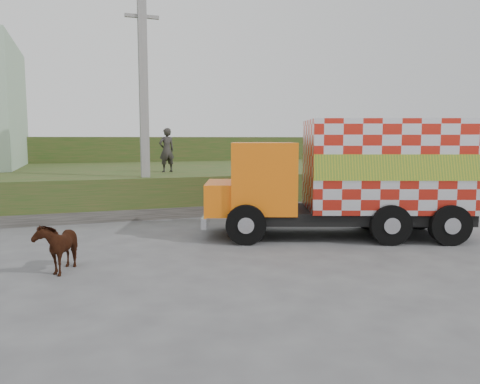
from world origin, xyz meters
name	(u,v)px	position (x,y,z in m)	size (l,w,h in m)	color
ground	(204,241)	(0.00, 0.00, 0.00)	(120.00, 120.00, 0.00)	#474749
embankment	(152,183)	(0.00, 10.00, 0.75)	(40.00, 12.00, 1.50)	#234918
embankment_far	(127,158)	(0.00, 22.00, 1.50)	(40.00, 12.00, 3.00)	#234918
retaining_strip	(120,215)	(-2.00, 4.20, 0.20)	(16.00, 0.50, 0.40)	#595651
utility_pole	(144,106)	(-1.00, 4.60, 4.08)	(1.20, 0.30, 8.00)	gray
cargo_truck	(351,177)	(4.32, -0.74, 1.78)	(8.11, 4.89, 3.45)	black
cow	(58,246)	(-3.79, -1.86, 0.57)	(0.61, 1.34, 1.13)	#381D0E
pedestrian	(167,150)	(0.21, 6.92, 2.42)	(0.67, 0.44, 1.85)	#2B2826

